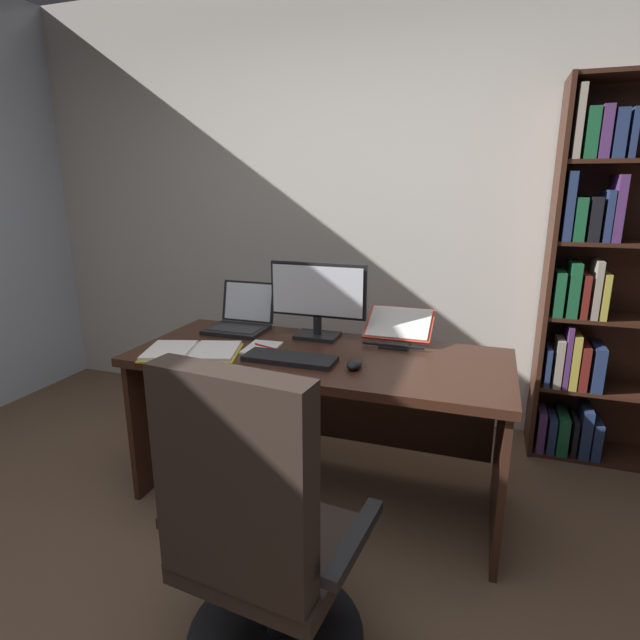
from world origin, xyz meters
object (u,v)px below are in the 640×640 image
(reading_stand_with_book, at_px, (399,327))
(notepad, at_px, (262,348))
(desk, at_px, (324,387))
(computer_mouse, at_px, (354,364))
(monitor, at_px, (318,300))
(office_chair, at_px, (258,548))
(open_binder, at_px, (192,351))
(pen, at_px, (266,346))
(keyboard, at_px, (290,359))
(bookshelf, at_px, (615,286))
(laptop, at_px, (241,320))

(reading_stand_with_book, xyz_separation_m, notepad, (-0.61, -0.33, -0.07))
(desk, height_order, computer_mouse, computer_mouse)
(monitor, bearing_deg, office_chair, -79.61)
(open_binder, bearing_deg, desk, 8.77)
(reading_stand_with_book, distance_m, notepad, 0.69)
(computer_mouse, height_order, pen, computer_mouse)
(office_chair, bearing_deg, keyboard, 111.41)
(pen, bearing_deg, notepad, 180.00)
(computer_mouse, xyz_separation_m, notepad, (-0.50, 0.12, -0.02))
(bookshelf, xyz_separation_m, monitor, (-1.47, -0.65, -0.05))
(laptop, bearing_deg, bookshelf, 18.58)
(computer_mouse, bearing_deg, monitor, 127.67)
(office_chair, xyz_separation_m, monitor, (-0.22, 1.20, 0.50))
(monitor, xyz_separation_m, pen, (-0.18, -0.27, -0.19))
(monitor, xyz_separation_m, reading_stand_with_book, (0.41, 0.07, -0.12))
(laptop, bearing_deg, monitor, -0.68)
(bookshelf, relative_size, office_chair, 1.93)
(open_binder, bearing_deg, keyboard, -10.97)
(computer_mouse, distance_m, reading_stand_with_book, 0.47)
(reading_stand_with_book, relative_size, pen, 2.39)
(keyboard, bearing_deg, notepad, 148.16)
(office_chair, xyz_separation_m, keyboard, (-0.22, 0.81, 0.32))
(bookshelf, relative_size, computer_mouse, 19.76)
(laptop, height_order, reading_stand_with_book, laptop)
(office_chair, xyz_separation_m, computer_mouse, (0.08, 0.81, 0.32))
(office_chair, height_order, reading_stand_with_book, office_chair)
(monitor, distance_m, open_binder, 0.67)
(monitor, height_order, notepad, monitor)
(laptop, xyz_separation_m, computer_mouse, (0.75, -0.39, -0.03))
(bookshelf, relative_size, reading_stand_with_book, 6.13)
(office_chair, distance_m, laptop, 1.43)
(laptop, bearing_deg, reading_stand_with_book, 4.07)
(computer_mouse, bearing_deg, bookshelf, 41.68)
(office_chair, distance_m, pen, 1.06)
(desk, relative_size, pen, 12.57)
(desk, xyz_separation_m, reading_stand_with_book, (0.32, 0.23, 0.28))
(bookshelf, bearing_deg, computer_mouse, -138.32)
(pen, bearing_deg, bookshelf, 29.18)
(office_chair, xyz_separation_m, notepad, (-0.42, 0.93, 0.31))
(office_chair, bearing_deg, computer_mouse, 90.64)
(open_binder, bearing_deg, pen, 12.82)
(computer_mouse, bearing_deg, reading_stand_with_book, 76.47)
(monitor, height_order, pen, monitor)
(computer_mouse, height_order, open_binder, computer_mouse)
(open_binder, distance_m, notepad, 0.33)
(computer_mouse, bearing_deg, keyboard, 180.00)
(laptop, relative_size, pen, 2.24)
(desk, distance_m, laptop, 0.62)
(reading_stand_with_book, distance_m, open_binder, 1.02)
(notepad, bearing_deg, bookshelf, 28.88)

